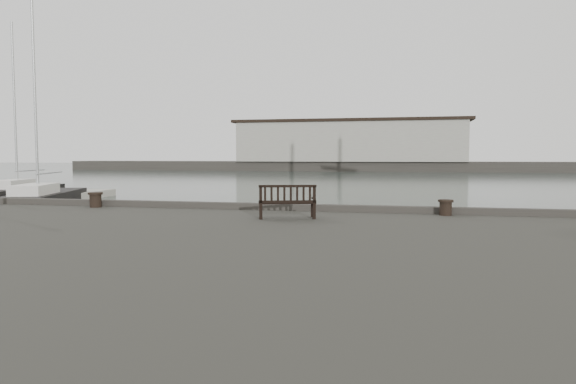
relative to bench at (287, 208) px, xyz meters
name	(u,v)px	position (x,y,z in m)	size (l,w,h in m)	color
ground	(293,264)	(-0.30, 2.03, -1.82)	(400.00, 400.00, 0.00)	black
breakwater	(366,150)	(-4.86, 94.03, 2.48)	(140.00, 9.50, 12.20)	#383530
bench	(287,208)	(0.00, 0.00, 0.00)	(1.48, 0.85, 0.80)	black
bollard_left	(95,200)	(-6.20, 1.42, -0.03)	(0.42, 0.42, 0.45)	black
bollard_right	(446,208)	(3.84, 1.53, -0.05)	(0.39, 0.39, 0.41)	black
yacht_b	(21,195)	(-24.78, 20.29, -1.57)	(4.43, 10.27, 13.26)	black
yacht_c	(42,202)	(-19.21, 15.44, -1.57)	(6.12, 11.14, 14.47)	black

